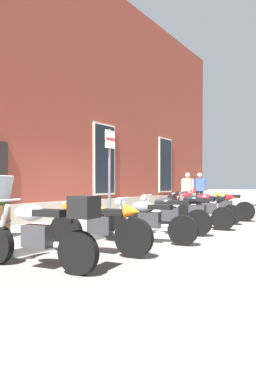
% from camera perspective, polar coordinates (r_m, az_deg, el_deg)
% --- Properties ---
extents(ground_plane, '(140.00, 140.00, 0.00)m').
position_cam_1_polar(ground_plane, '(8.97, 1.31, -6.55)').
color(ground_plane, '#565451').
extents(sidewalk, '(29.33, 2.84, 0.15)m').
position_cam_1_polar(sidewalk, '(9.79, -5.75, -5.46)').
color(sidewalk, gray).
rests_on(sidewalk, ground_plane).
extents(motorcycle_silver_touring, '(0.71, 2.10, 1.36)m').
position_cam_1_polar(motorcycle_silver_touring, '(5.15, -14.01, -6.12)').
color(motorcycle_silver_touring, black).
rests_on(motorcycle_silver_touring, ground_plane).
extents(motorcycle_orange_sport, '(0.62, 2.05, 0.99)m').
position_cam_1_polar(motorcycle_orange_sport, '(6.16, -5.49, -5.07)').
color(motorcycle_orange_sport, black).
rests_on(motorcycle_orange_sport, ground_plane).
extents(motorcycle_grey_naked, '(0.69, 2.11, 0.94)m').
position_cam_1_polar(motorcycle_grey_naked, '(7.28, 3.05, -4.67)').
color(motorcycle_grey_naked, black).
rests_on(motorcycle_grey_naked, ground_plane).
extents(motorcycle_black_naked, '(0.71, 2.05, 0.97)m').
position_cam_1_polar(motorcycle_black_naked, '(8.50, 6.54, -3.74)').
color(motorcycle_black_naked, black).
rests_on(motorcycle_black_naked, ground_plane).
extents(motorcycle_black_sport, '(0.62, 2.10, 1.04)m').
position_cam_1_polar(motorcycle_black_sport, '(9.74, 10.56, -2.59)').
color(motorcycle_black_sport, black).
rests_on(motorcycle_black_sport, ground_plane).
extents(motorcycle_red_sport, '(0.77, 1.97, 1.04)m').
position_cam_1_polar(motorcycle_red_sport, '(10.98, 12.53, -2.15)').
color(motorcycle_red_sport, black).
rests_on(motorcycle_red_sport, ground_plane).
extents(motorcycle_yellow_naked, '(0.62, 2.01, 1.00)m').
position_cam_1_polar(motorcycle_yellow_naked, '(12.14, 15.36, -2.20)').
color(motorcycle_yellow_naked, black).
rests_on(motorcycle_yellow_naked, ground_plane).
extents(pedestrian_tan_coat, '(0.23, 0.66, 1.56)m').
position_cam_1_polar(pedestrian_tan_coat, '(14.90, 9.76, 0.48)').
color(pedestrian_tan_coat, '#2D3351').
rests_on(pedestrian_tan_coat, sidewalk).
extents(pedestrian_blue_top, '(0.48, 0.56, 1.56)m').
position_cam_1_polar(pedestrian_blue_top, '(15.46, 11.67, 0.51)').
color(pedestrian_blue_top, black).
rests_on(pedestrian_blue_top, sidewalk).
extents(parking_sign, '(0.36, 0.07, 2.45)m').
position_cam_1_polar(parking_sign, '(8.71, -3.03, 4.61)').
color(parking_sign, '#4C4C51').
rests_on(parking_sign, sidewalk).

